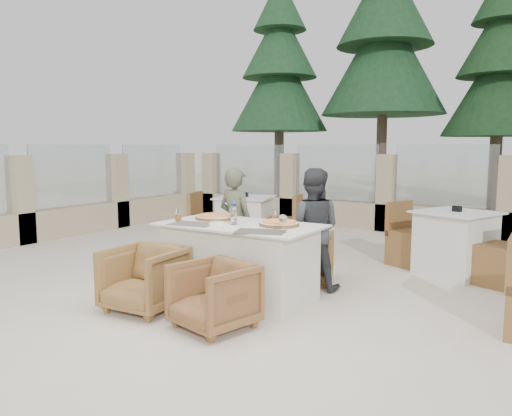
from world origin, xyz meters
The scene contains 26 objects.
ground centered at (0.00, 0.00, 0.00)m, with size 80.00×80.00×0.00m, color beige.
sand_patch centered at (0.00, 14.00, 0.01)m, with size 30.00×16.00×0.01m, color beige.
perimeter_wall_far centered at (0.00, 4.80, 0.80)m, with size 10.00×0.34×1.60m, color tan, non-canonical shape.
perimeter_wall_left centered at (-4.50, 1.50, 0.80)m, with size 0.34×7.00×1.60m, color tan, non-canonical shape.
pine_far_left centered at (-3.50, 7.00, 2.75)m, with size 2.42×2.42×5.50m, color #204B28.
pine_mid_left centered at (-1.00, 7.50, 3.25)m, with size 2.86×2.86×6.50m, color #1E4826.
pine_centre centered at (1.50, 7.20, 2.50)m, with size 2.20×2.20×5.00m, color #1B3F1D.
dining_table centered at (0.07, -0.06, 0.39)m, with size 1.60×0.90×0.77m, color silver, non-canonical shape.
placemat_near_left centered at (-0.33, -0.32, 0.77)m, with size 0.45×0.30×0.00m, color #5F5952.
placemat_near_right centered at (0.48, -0.34, 0.77)m, with size 0.45×0.30×0.00m, color #4F4B43.
pizza_left centered at (-0.35, 0.08, 0.80)m, with size 0.43×0.43×0.06m, color #D7521D.
pizza_right centered at (0.45, 0.05, 0.80)m, with size 0.39×0.39×0.05m, color #F75D21.
water_bottle centered at (0.03, -0.11, 0.88)m, with size 0.07×0.07×0.23m, color #AAC6E0.
wine_glass_centre centered at (-0.04, -0.03, 0.86)m, with size 0.08×0.08×0.18m, color white, non-canonical shape.
wine_glass_corner centered at (0.67, -0.26, 0.86)m, with size 0.08×0.08×0.18m, color silver, non-canonical shape.
beer_glass_left centered at (-0.59, -0.24, 0.84)m, with size 0.07×0.07×0.14m, color orange.
beer_glass_right centered at (0.28, 0.27, 0.83)m, with size 0.06×0.06×0.12m, color orange.
olive_dish centered at (-0.10, -0.24, 0.79)m, with size 0.11×0.11×0.04m, color white, non-canonical shape.
armchair_far_left centered at (-0.35, 0.81, 0.28)m, with size 0.60×0.62×0.56m, color olive.
armchair_far_right centered at (0.33, 0.89, 0.29)m, with size 0.61×0.63×0.57m, color olive.
armchair_near_left centered at (-0.50, -0.83, 0.30)m, with size 0.65×0.67×0.61m, color olive.
armchair_near_right centered at (0.34, -0.86, 0.28)m, with size 0.61×0.62×0.57m, color brown.
diner_left centered at (-0.42, 0.58, 0.65)m, with size 0.48×0.31×1.30m, color #535840.
diner_right centered at (0.51, 0.66, 0.66)m, with size 0.64×0.50×1.31m, color #383A3D.
bg_table_a centered at (-1.39, 2.23, 0.39)m, with size 1.64×0.82×0.77m, color silver, non-canonical shape.
bg_table_b centered at (1.72, 2.10, 0.39)m, with size 1.64×0.82×0.77m, color white, non-canonical shape.
Camera 1 is at (2.83, -4.14, 1.54)m, focal length 35.00 mm.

